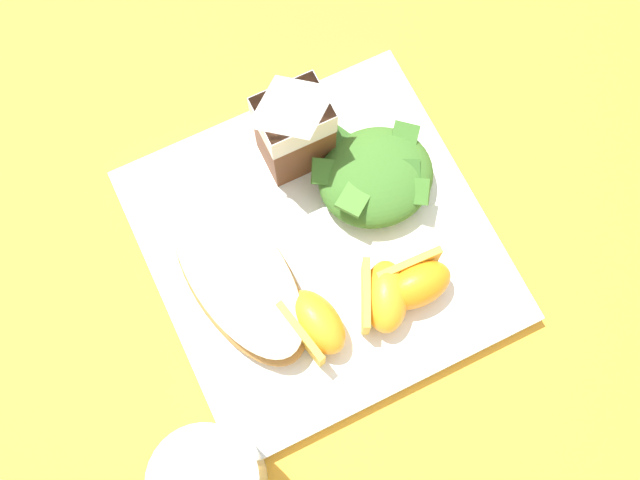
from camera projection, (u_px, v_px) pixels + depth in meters
ground at (320, 249)px, 0.67m from camera, size 3.00×3.00×0.00m
white_plate at (320, 246)px, 0.67m from camera, size 0.28×0.28×0.02m
cheesy_pizza_bread at (239, 276)px, 0.63m from camera, size 0.10×0.18×0.04m
green_salad_pile at (376, 177)px, 0.65m from camera, size 0.11×0.10×0.04m
milk_carton at (294, 124)px, 0.62m from camera, size 0.06×0.04×0.11m
orange_wedge_front at (315, 323)px, 0.62m from camera, size 0.05×0.07×0.04m
orange_wedge_middle at (383, 297)px, 0.62m from camera, size 0.06×0.07×0.04m
orange_wedge_rear at (415, 283)px, 0.63m from camera, size 0.06×0.04×0.04m
drinking_clear_cup at (211, 480)px, 0.57m from camera, size 0.08×0.08×0.09m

